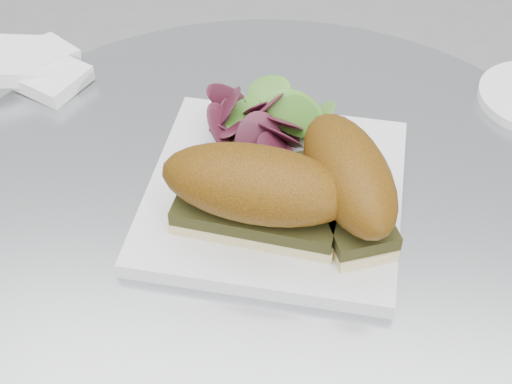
# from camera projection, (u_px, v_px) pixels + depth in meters

# --- Properties ---
(table) EXTENTS (0.70, 0.70, 0.73)m
(table) POSITION_uv_depth(u_px,v_px,m) (265.00, 363.00, 0.83)
(table) COLOR #B7BABE
(table) RESTS_ON ground
(plate) EXTENTS (0.25, 0.25, 0.02)m
(plate) POSITION_uv_depth(u_px,v_px,m) (275.00, 193.00, 0.68)
(plate) COLOR white
(plate) RESTS_ON table
(sandwich_left) EXTENTS (0.18, 0.10, 0.08)m
(sandwich_left) POSITION_uv_depth(u_px,v_px,m) (257.00, 191.00, 0.61)
(sandwich_left) COLOR #F3E498
(sandwich_left) RESTS_ON plate
(sandwich_right) EXTENTS (0.12, 0.16, 0.08)m
(sandwich_right) POSITION_uv_depth(u_px,v_px,m) (348.00, 180.00, 0.62)
(sandwich_right) COLOR #F3E498
(sandwich_right) RESTS_ON plate
(salad) EXTENTS (0.12, 0.12, 0.05)m
(salad) POSITION_uv_depth(u_px,v_px,m) (259.00, 117.00, 0.70)
(salad) COLOR #4E9A32
(salad) RESTS_ON plate
(napkin) EXTENTS (0.12, 0.12, 0.02)m
(napkin) POSITION_uv_depth(u_px,v_px,m) (39.00, 73.00, 0.81)
(napkin) COLOR white
(napkin) RESTS_ON table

